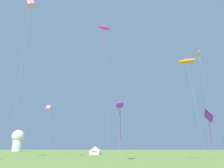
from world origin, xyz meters
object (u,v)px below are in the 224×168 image
Objects in this scene: kite_pink_box at (30,0)px; kite_magenta_parafoil at (104,28)px; festival_tent_right at (95,150)px; kite_yellow_diamond at (199,56)px; kite_purple_diamond at (209,117)px; kite_orange_parafoil at (187,61)px; kite_purple_parafoil at (120,105)px; kite_pink_delta at (49,108)px; observatory_dome at (18,139)px.

kite_magenta_parafoil is at bearing 67.95° from kite_pink_box.
festival_tent_right is at bearing 121.86° from kite_magenta_parafoil.
kite_purple_diamond is at bearing -103.00° from kite_yellow_diamond.
festival_tent_right is at bearing 123.59° from kite_orange_parafoil.
kite_purple_parafoil is at bearing -128.64° from kite_yellow_diamond.
kite_purple_diamond is 15.81m from kite_purple_parafoil.
kite_magenta_parafoil is (-27.03, 0.96, 11.34)m from kite_yellow_diamond.
kite_purple_parafoil is (-15.03, -4.64, 1.62)m from kite_purple_diamond.
kite_pink_delta is 4.00× the size of festival_tent_right.
kite_yellow_diamond is 1.79× the size of kite_orange_parafoil.
kite_yellow_diamond is 97.15m from observatory_dome.
kite_pink_box reaches higher than kite_purple_diamond.
kite_purple_diamond reaches higher than festival_tent_right.
kite_orange_parafoil reaches higher than kite_pink_delta.
kite_purple_parafoil is 2.60× the size of festival_tent_right.
kite_pink_delta is at bearing -52.44° from observatory_dome.
festival_tent_right is at bearing 109.13° from kite_purple_parafoil.
kite_purple_parafoil is 36.90m from kite_pink_delta.
kite_purple_parafoil is 0.24× the size of kite_magenta_parafoil.
kite_pink_delta reaches higher than kite_purple_diamond.
kite_purple_parafoil is 0.65× the size of kite_pink_delta.
kite_orange_parafoil is (-4.05, -6.48, 8.12)m from kite_purple_diamond.
kite_purple_diamond is at bearing 17.17° from kite_purple_parafoil.
kite_pink_box is at bearing -112.05° from kite_magenta_parafoil.
kite_orange_parafoil is (-8.65, -26.38, -11.19)m from kite_yellow_diamond.
observatory_dome is at bearing 147.90° from kite_yellow_diamond.
kite_magenta_parafoil is at bearing 123.92° from kite_orange_parafoil.
kite_purple_diamond is at bearing -42.91° from kite_magenta_parafoil.
kite_pink_box is 2.22× the size of kite_pink_delta.
kite_pink_delta is (-24.25, 27.43, 4.60)m from kite_purple_parafoil.
kite_purple_parafoil is 0.60× the size of kite_orange_parafoil.
kite_pink_box is (-28.88, 1.43, 15.23)m from kite_orange_parafoil.
kite_yellow_diamond is 1.95× the size of kite_pink_delta.
kite_pink_box reaches higher than observatory_dome.
kite_pink_box is (-10.50, -25.91, -7.30)m from kite_magenta_parafoil.
kite_magenta_parafoil is (-22.44, 20.86, 30.65)m from kite_purple_diamond.
kite_orange_parafoil reaches higher than kite_purple_diamond.
kite_magenta_parafoil is (-7.41, 25.50, 29.03)m from kite_purple_parafoil.
kite_orange_parafoil is at bearing -122.02° from kite_purple_diamond.
kite_magenta_parafoil is 2.44× the size of kite_orange_parafoil.
observatory_dome is (-53.42, 49.51, -31.77)m from kite_magenta_parafoil.
kite_orange_parafoil is (18.38, -27.34, -22.53)m from kite_magenta_parafoil.
kite_yellow_diamond is 0.73× the size of kite_magenta_parafoil.
kite_pink_delta is (-43.87, 2.89, -13.09)m from kite_yellow_diamond.
kite_yellow_diamond is 2.99× the size of kite_purple_parafoil.
kite_magenta_parafoil is at bearing -42.82° from observatory_dome.
kite_purple_parafoil is 39.34m from kite_magenta_parafoil.
kite_pink_delta is at bearing 176.23° from kite_yellow_diamond.
kite_magenta_parafoil is at bearing -6.53° from kite_pink_delta.
observatory_dome is (-71.81, 76.85, -9.24)m from kite_orange_parafoil.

